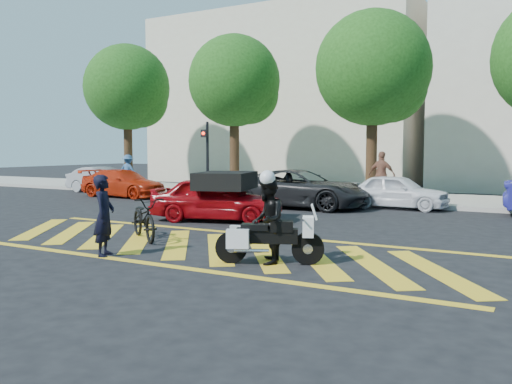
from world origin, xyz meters
The scene contains 19 objects.
ground centered at (0.00, 0.00, 0.00)m, with size 90.00×90.00×0.00m, color black.
sidewalk centered at (0.00, 12.00, 0.07)m, with size 60.00×5.00×0.15m, color #9E998E.
crosswalk centered at (-0.04, 0.00, 0.00)m, with size 12.33×4.00×0.01m.
building_left centered at (-8.00, 21.00, 5.00)m, with size 16.00×8.00×10.00m, color beige.
tree_far_left centered at (-12.87, 12.06, 5.05)m, with size 4.40×4.40×7.41m.
tree_left centered at (-6.37, 12.06, 4.99)m, with size 4.20×4.20×7.26m.
tree_center centered at (0.13, 12.06, 5.10)m, with size 4.60×4.60×7.56m.
signal_pole centered at (-6.50, 9.74, 1.92)m, with size 0.28×0.43×3.20m.
officer_bike centered at (-0.98, -1.78, 0.79)m, with size 0.58×0.38×1.58m, color black.
bicycle centered at (-1.57, 0.05, 0.49)m, with size 0.65×1.87×0.98m, color black.
police_motorcycle centered at (2.12, -0.87, 0.47)m, with size 1.85×1.08×0.87m.
officer_moto centered at (2.10, -0.85, 0.78)m, with size 0.76×0.59×1.57m, color black.
red_convertible centered at (-1.87, 3.50, 0.64)m, with size 1.52×3.77×1.29m, color maroon.
parked_far_left centered at (-12.03, 9.20, 0.60)m, with size 1.26×3.62×1.19m, color gray.
parked_left centered at (-9.56, 7.91, 0.58)m, with size 1.63×4.01×1.16m, color red.
parked_mid_left centered at (-1.21, 7.80, 0.67)m, with size 2.21×4.80×1.33m, color black.
parked_mid_right centered at (1.81, 9.20, 0.59)m, with size 1.40×3.48×1.19m, color white.
pedestrian_left centered at (-12.70, 11.64, 0.94)m, with size 1.03×0.59×1.59m, color #315889.
pedestrian_right centered at (0.75, 10.95, 1.05)m, with size 1.06×0.44×1.81m, color brown.
Camera 1 is at (6.66, -9.40, 2.10)m, focal length 38.00 mm.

